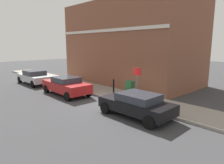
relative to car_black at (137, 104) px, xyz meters
name	(u,v)px	position (x,y,z in m)	size (l,w,h in m)	color
ground	(112,104)	(0.56, 2.53, -0.70)	(80.00, 80.00, 0.00)	#38383A
sidewalk	(82,86)	(2.42, 8.53, -0.62)	(2.69, 30.00, 0.15)	gray
corner_building	(131,44)	(7.30, 6.88, 3.14)	(7.18, 12.70, 7.67)	brown
car_black	(137,104)	(0.00, 0.00, 0.00)	(1.98, 4.09, 1.29)	black
car_red	(66,85)	(-0.21, 6.78, 0.04)	(1.97, 4.38, 1.38)	maroon
car_silver	(35,77)	(-0.19, 12.68, 0.01)	(2.00, 4.27, 1.33)	#B7B7BC
utility_cabinet	(130,89)	(2.42, 2.63, -0.01)	(0.46, 0.61, 1.15)	#1E4C28
bollard_near_cabinet	(114,85)	(2.52, 4.39, 0.01)	(0.14, 0.14, 1.04)	black
street_sign	(137,80)	(1.35, 1.09, 0.97)	(0.08, 0.60, 2.30)	#59595B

